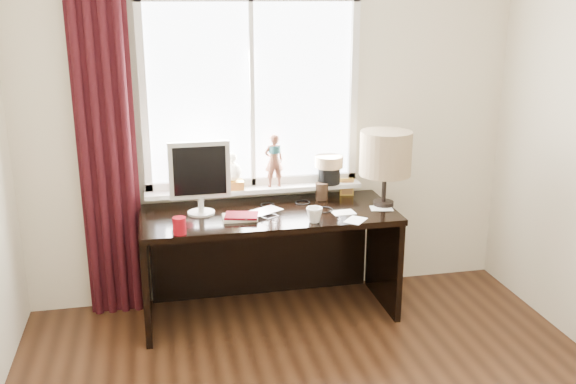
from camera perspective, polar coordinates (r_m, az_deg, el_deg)
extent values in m
cube|color=beige|center=(4.53, -1.38, 6.39)|extent=(3.50, 0.00, 2.60)
imported|color=silver|center=(4.23, -2.56, -1.92)|extent=(0.38, 0.34, 0.03)
imported|color=white|center=(4.09, 2.36, -2.00)|extent=(0.14, 0.14, 0.10)
cylinder|color=maroon|center=(3.94, -9.63, -2.98)|extent=(0.08, 0.08, 0.11)
cube|color=white|center=(4.45, -3.28, 8.81)|extent=(1.40, 0.02, 1.30)
cube|color=silver|center=(4.56, -3.10, 0.96)|extent=(1.50, 0.05, 0.05)
cube|color=silver|center=(4.38, -12.74, 8.28)|extent=(0.05, 0.05, 1.40)
cube|color=silver|center=(4.60, 5.84, 9.00)|extent=(0.05, 0.05, 1.40)
cube|color=silver|center=(4.43, -3.23, 8.76)|extent=(0.03, 0.05, 1.30)
cube|color=silver|center=(4.52, -2.99, 0.31)|extent=(1.52, 0.18, 0.03)
cylinder|color=#58000A|center=(4.42, -9.45, 1.62)|extent=(0.14, 0.14, 0.25)
cube|color=gold|center=(4.47, -4.97, 0.65)|extent=(0.15, 0.12, 0.06)
sphere|color=beige|center=(4.44, -5.00, 1.83)|extent=(0.13, 0.13, 0.13)
sphere|color=beige|center=(4.42, -5.03, 3.08)|extent=(0.07, 0.07, 0.07)
imported|color=brown|center=(4.47, -1.21, 2.83)|extent=(0.14, 0.10, 0.38)
cylinder|color=#1E4C51|center=(4.45, -1.20, 3.83)|extent=(0.09, 0.09, 0.05)
cylinder|color=black|center=(4.59, 3.65, 1.50)|extent=(0.16, 0.16, 0.12)
cylinder|color=#8C6B4C|center=(4.56, 3.67, 2.72)|extent=(0.20, 0.20, 0.08)
cube|color=black|center=(4.42, -15.74, 3.17)|extent=(0.38, 0.05, 2.25)
cylinder|color=black|center=(4.40, -17.55, 2.63)|extent=(0.06, 0.06, 2.20)
cylinder|color=black|center=(4.39, -16.39, 2.71)|extent=(0.06, 0.06, 2.20)
cylinder|color=black|center=(4.39, -15.22, 2.78)|extent=(0.06, 0.06, 2.20)
cylinder|color=black|center=(4.38, -14.04, 2.86)|extent=(0.06, 0.06, 2.20)
cube|color=black|center=(4.30, -1.71, -2.04)|extent=(1.70, 0.70, 0.04)
cube|color=black|center=(4.38, -12.50, -7.38)|extent=(0.04, 0.64, 0.71)
cube|color=black|center=(4.65, 8.50, -5.69)|extent=(0.04, 0.64, 0.71)
cube|color=black|center=(4.74, -2.41, -5.03)|extent=(1.60, 0.03, 0.71)
cylinder|color=beige|center=(4.30, -7.72, -1.83)|extent=(0.18, 0.18, 0.01)
cylinder|color=beige|center=(4.28, -7.75, -1.10)|extent=(0.04, 0.04, 0.10)
cube|color=beige|center=(4.21, -7.88, 1.94)|extent=(0.40, 0.04, 0.38)
cube|color=black|center=(4.19, -7.85, 1.86)|extent=(0.34, 0.01, 0.32)
cube|color=beige|center=(4.17, -4.31, -2.28)|extent=(0.23, 0.17, 0.02)
cube|color=#56020C|center=(4.16, -4.16, -2.10)|extent=(0.24, 0.19, 0.01)
cylinder|color=black|center=(4.55, 3.02, 0.06)|extent=(0.09, 0.09, 0.12)
cylinder|color=black|center=(4.54, 2.81, 0.69)|extent=(0.01, 0.01, 0.22)
cylinder|color=black|center=(4.53, 3.20, 0.47)|extent=(0.01, 0.01, 0.19)
cylinder|color=black|center=(4.54, 2.98, 0.90)|extent=(0.01, 0.01, 0.25)
cylinder|color=black|center=(4.55, 3.20, 0.42)|extent=(0.01, 0.01, 0.17)
cube|color=gold|center=(4.65, 5.25, 0.46)|extent=(0.10, 0.03, 0.13)
cube|color=#996633|center=(4.64, 5.30, 0.42)|extent=(0.07, 0.02, 0.10)
cylinder|color=black|center=(4.47, 8.48, -1.00)|extent=(0.14, 0.14, 0.03)
cylinder|color=black|center=(4.44, 8.55, 0.54)|extent=(0.03, 0.03, 0.22)
cylinder|color=#C9B48A|center=(4.38, 8.68, 3.43)|extent=(0.35, 0.35, 0.30)
cube|color=white|center=(4.29, 4.94, -1.83)|extent=(0.16, 0.12, 0.00)
cube|color=white|center=(4.41, 8.30, -1.45)|extent=(0.17, 0.14, 0.00)
cube|color=white|center=(4.15, 6.01, -2.51)|extent=(0.18, 0.19, 0.00)
torus|color=black|center=(4.33, 3.20, -1.58)|extent=(0.14, 0.14, 0.01)
torus|color=black|center=(4.48, 1.30, -0.93)|extent=(0.14, 0.14, 0.01)
torus|color=black|center=(4.42, -1.82, -1.16)|extent=(0.13, 0.13, 0.01)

